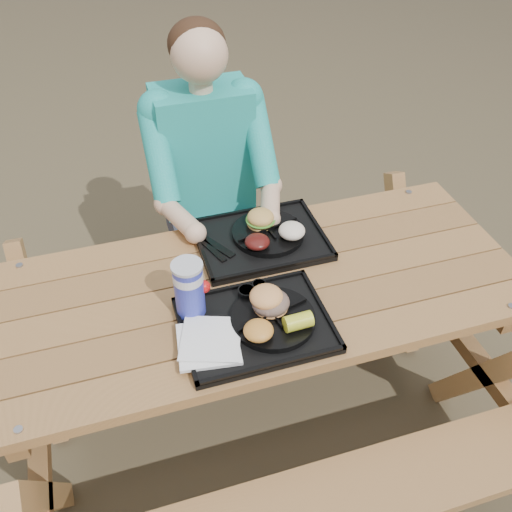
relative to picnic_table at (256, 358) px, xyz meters
name	(u,v)px	position (x,y,z in m)	size (l,w,h in m)	color
ground	(256,415)	(0.00, 0.00, -0.38)	(60.00, 60.00, 0.00)	#999999
picnic_table	(256,358)	(0.00, 0.00, 0.00)	(1.80, 1.49, 0.75)	#999999
tray_near	(255,326)	(-0.06, -0.18, 0.39)	(0.45, 0.35, 0.02)	black
tray_far	(261,240)	(0.08, 0.21, 0.39)	(0.45, 0.35, 0.02)	black
plate_near	(273,318)	(0.00, -0.18, 0.41)	(0.26, 0.26, 0.02)	black
plate_far	(268,233)	(0.11, 0.22, 0.41)	(0.26, 0.26, 0.02)	black
napkin_stack	(208,343)	(-0.21, -0.22, 0.41)	(0.18, 0.18, 0.02)	white
soda_cup	(189,290)	(-0.23, -0.07, 0.49)	(0.09, 0.09, 0.18)	#151FA2
condiment_bbq	(247,293)	(-0.05, -0.06, 0.41)	(0.06, 0.06, 0.03)	black
condiment_mustard	(259,287)	(0.00, -0.04, 0.41)	(0.05, 0.05, 0.03)	orange
sandwich	(271,295)	(0.00, -0.15, 0.47)	(0.11, 0.11, 0.11)	#F6A157
mac_cheese	(258,331)	(-0.07, -0.24, 0.44)	(0.09, 0.09, 0.04)	gold
corn_cob	(298,322)	(0.05, -0.25, 0.44)	(0.08, 0.08, 0.05)	yellow
cutlery_far	(217,246)	(-0.08, 0.21, 0.40)	(0.03, 0.16, 0.01)	black
burger	(261,214)	(0.10, 0.26, 0.46)	(0.10, 0.10, 0.09)	gold
baked_beans	(257,242)	(0.05, 0.15, 0.43)	(0.09, 0.09, 0.04)	#4E120F
potato_salad	(292,231)	(0.18, 0.16, 0.44)	(0.09, 0.09, 0.05)	white
diner	(208,197)	(0.00, 0.70, 0.27)	(0.48, 0.84, 1.28)	#1BC0A7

